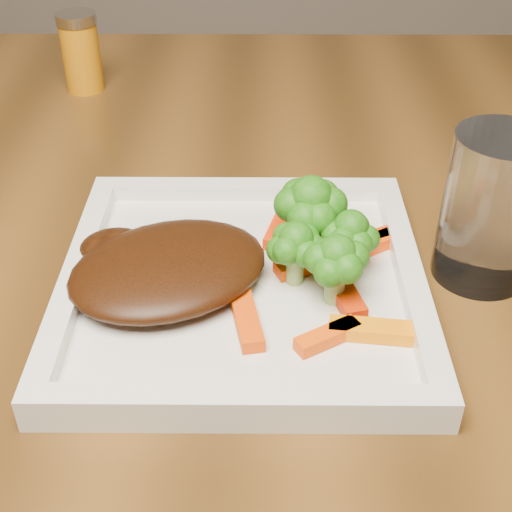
{
  "coord_description": "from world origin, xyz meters",
  "views": [
    {
      "loc": [
        0.22,
        -0.4,
        1.1
      ],
      "look_at": [
        0.22,
        0.02,
        0.79
      ],
      "focal_mm": 50.0,
      "sensor_mm": 36.0,
      "label": 1
    }
  ],
  "objects_px": {
    "dining_table": "(85,455)",
    "drinking_glass": "(491,209)",
    "steak": "(168,268)",
    "plate": "(243,289)",
    "spice_shaker": "(81,52)"
  },
  "relations": [
    {
      "from": "dining_table",
      "to": "drinking_glass",
      "type": "relative_size",
      "value": 13.33
    },
    {
      "from": "steak",
      "to": "drinking_glass",
      "type": "relative_size",
      "value": 1.26
    },
    {
      "from": "steak",
      "to": "plate",
      "type": "bearing_deg",
      "value": 2.24
    },
    {
      "from": "dining_table",
      "to": "spice_shaker",
      "type": "bearing_deg",
      "value": 88.96
    },
    {
      "from": "plate",
      "to": "spice_shaker",
      "type": "height_order",
      "value": "spice_shaker"
    },
    {
      "from": "steak",
      "to": "dining_table",
      "type": "bearing_deg",
      "value": 135.64
    },
    {
      "from": "plate",
      "to": "spice_shaker",
      "type": "relative_size",
      "value": 2.93
    },
    {
      "from": "dining_table",
      "to": "steak",
      "type": "distance_m",
      "value": 0.45
    },
    {
      "from": "dining_table",
      "to": "plate",
      "type": "xyz_separation_m",
      "value": [
        0.2,
        -0.14,
        0.38
      ]
    },
    {
      "from": "plate",
      "to": "steak",
      "type": "height_order",
      "value": "steak"
    },
    {
      "from": "plate",
      "to": "dining_table",
      "type": "bearing_deg",
      "value": 144.93
    },
    {
      "from": "dining_table",
      "to": "plate",
      "type": "height_order",
      "value": "plate"
    },
    {
      "from": "plate",
      "to": "steak",
      "type": "relative_size",
      "value": 1.78
    },
    {
      "from": "spice_shaker",
      "to": "steak",
      "type": "bearing_deg",
      "value": -70.01
    },
    {
      "from": "steak",
      "to": "spice_shaker",
      "type": "xyz_separation_m",
      "value": [
        -0.14,
        0.4,
        0.02
      ]
    }
  ]
}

